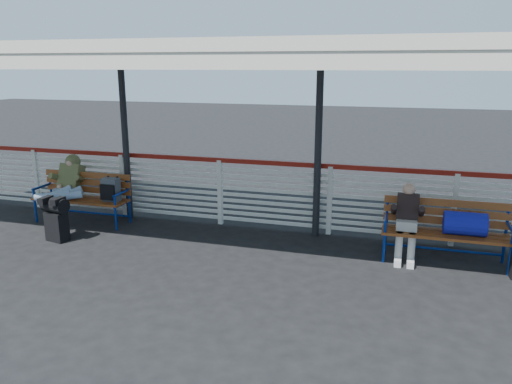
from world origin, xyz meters
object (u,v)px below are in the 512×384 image
(bench_left, at_px, (91,192))
(traveler_man, at_px, (63,191))
(companion_person, at_px, (407,221))
(bench_right, at_px, (455,225))
(luggage_stack, at_px, (56,217))

(bench_left, distance_m, traveler_man, 0.48)
(companion_person, bearing_deg, bench_left, 177.95)
(bench_left, bearing_deg, bench_right, -1.76)
(traveler_man, bearing_deg, companion_person, 1.45)
(bench_left, bearing_deg, traveler_man, -131.85)
(bench_right, height_order, traveler_man, traveler_man)
(luggage_stack, bearing_deg, traveler_man, 128.81)
(bench_left, height_order, companion_person, companion_person)
(luggage_stack, bearing_deg, companion_person, 20.64)
(traveler_man, bearing_deg, luggage_stack, -63.30)
(bench_right, xyz_separation_m, companion_person, (-0.68, -0.01, 0.00))
(bench_left, xyz_separation_m, companion_person, (5.60, -0.20, 0.01))
(bench_right, distance_m, companion_person, 0.68)
(companion_person, bearing_deg, bench_right, 0.62)
(traveler_man, distance_m, companion_person, 5.92)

